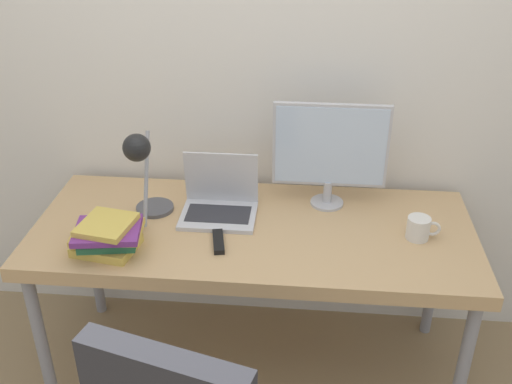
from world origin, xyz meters
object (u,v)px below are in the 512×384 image
object	(u,v)px
desk_lamp	(142,165)
mug	(419,228)
book_stack	(107,236)
monitor	(330,149)
laptop	(219,203)

from	to	relation	value
desk_lamp	mug	size ratio (longest dim) A/B	3.16
book_stack	monitor	bearing A→B (deg)	27.68
laptop	desk_lamp	xyz separation A→B (m)	(-0.28, -0.11, 0.21)
monitor	book_stack	bearing A→B (deg)	-152.32
mug	monitor	bearing A→B (deg)	145.99
book_stack	mug	xyz separation A→B (m)	(1.17, 0.19, -0.02)
desk_lamp	mug	distance (m)	1.09
book_stack	mug	size ratio (longest dim) A/B	2.13
monitor	desk_lamp	bearing A→B (deg)	-161.81
desk_lamp	mug	world-z (taller)	desk_lamp
desk_lamp	book_stack	world-z (taller)	desk_lamp
monitor	book_stack	size ratio (longest dim) A/B	1.70
book_stack	laptop	bearing A→B (deg)	39.04
monitor	desk_lamp	world-z (taller)	monitor
desk_lamp	book_stack	xyz separation A→B (m)	(-0.10, -0.19, -0.20)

